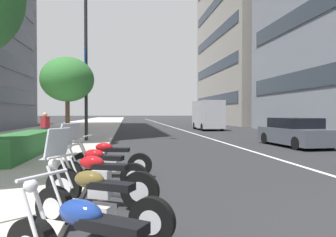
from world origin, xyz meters
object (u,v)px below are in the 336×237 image
Objects in this scene: car_following_behind at (295,133)px; motorcycle_far_end_row at (99,182)px; motorcycle_mid_row at (99,170)px; street_lamp_with_banners at (93,48)px; motorcycle_by_sign_pole at (110,161)px; pedestrian_on_plaza at (45,128)px; motorcycle_second_in_row at (97,204)px; delivery_van_ahead at (208,115)px; street_tree_near_plaza_corner at (67,80)px.

motorcycle_far_end_row is at bearing 132.82° from car_following_behind.
street_lamp_with_banners reaches higher than motorcycle_mid_row.
motorcycle_far_end_row reaches higher than car_following_behind.
car_following_behind reaches higher than motorcycle_by_sign_pole.
pedestrian_on_plaza is (10.57, 3.56, 0.49)m from motorcycle_far_end_row.
motorcycle_by_sign_pole is at bearing 123.16° from car_following_behind.
motorcycle_second_in_row is 0.43× the size of car_following_behind.
motorcycle_second_in_row is 0.38× the size of delivery_van_ahead.
pedestrian_on_plaza is at bearing 139.04° from delivery_van_ahead.
motorcycle_second_in_row is 12.93m from street_tree_near_plaza_corner.
street_lamp_with_banners is (9.66, 1.44, 4.94)m from motorcycle_by_sign_pole.
motorcycle_by_sign_pole is 8.71m from pedestrian_on_plaza.
pedestrian_on_plaza is (-13.80, 12.09, -0.60)m from delivery_van_ahead.
motorcycle_mid_row is at bearing -56.69° from motorcycle_second_in_row.
street_lamp_with_banners is at bearing -62.89° from motorcycle_far_end_row.
motorcycle_second_in_row is 12.42m from pedestrian_on_plaza.
motorcycle_mid_row is at bearing 96.04° from motorcycle_by_sign_pole.
street_tree_near_plaza_corner is at bearing -48.76° from motorcycle_second_in_row.
street_tree_near_plaza_corner is at bearing 77.86° from car_following_behind.
street_tree_near_plaza_corner is at bearing -60.17° from motorcycle_by_sign_pole.
motorcycle_second_in_row is 0.96× the size of motorcycle_far_end_row.
delivery_van_ahead is 16.07m from street_lamp_with_banners.
street_tree_near_plaza_corner is at bearing -55.21° from motorcycle_mid_row.
delivery_van_ahead is 17.46m from street_tree_near_plaza_corner.
motorcycle_by_sign_pole is at bearing -162.72° from street_tree_near_plaza_corner.
delivery_van_ahead reaches higher than motorcycle_second_in_row.
car_following_behind is 0.52× the size of street_lamp_with_banners.
motorcycle_far_end_row is 0.46× the size of street_tree_near_plaza_corner.
motorcycle_by_sign_pole is 23.34m from delivery_van_ahead.
delivery_van_ahead is (15.35, 0.44, 0.85)m from car_following_behind.
motorcycle_mid_row is at bearing 159.71° from delivery_van_ahead.
street_lamp_with_banners is at bearing -11.45° from pedestrian_on_plaza.
delivery_van_ahead reaches higher than motorcycle_mid_row.
delivery_van_ahead is (24.37, -8.52, 1.08)m from motorcycle_far_end_row.
car_following_behind is 11.82m from street_lamp_with_banners.
delivery_van_ahead reaches higher than motorcycle_by_sign_pole.
delivery_van_ahead is at bearing -39.42° from street_lamp_with_banners.
motorcycle_mid_row is 0.46× the size of street_tree_near_plaza_corner.
motorcycle_mid_row is 12.10m from street_lamp_with_banners.
motorcycle_by_sign_pole is 1.38× the size of pedestrian_on_plaza.
delivery_van_ahead is 18.36m from pedestrian_on_plaza.
street_tree_near_plaza_corner reaches higher than delivery_van_ahead.
motorcycle_far_end_row is (1.29, 0.09, 0.02)m from motorcycle_second_in_row.
car_following_behind is 2.87× the size of pedestrian_on_plaza.
motorcycle_by_sign_pole is at bearing -115.63° from pedestrian_on_plaza.
motorcycle_by_sign_pole is 0.48× the size of car_following_behind.
motorcycle_far_end_row is 1.30× the size of pedestrian_on_plaza.
motorcycle_by_sign_pole is 0.49× the size of street_tree_near_plaza_corner.
street_lamp_with_banners is 5.23m from pedestrian_on_plaza.
street_tree_near_plaza_corner reaches higher than car_following_behind.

